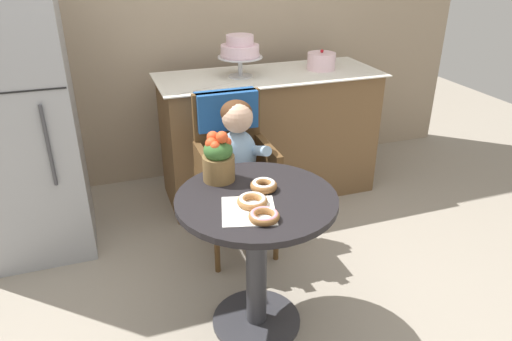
# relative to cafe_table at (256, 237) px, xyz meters

# --- Properties ---
(ground_plane) EXTENTS (8.00, 8.00, 0.00)m
(ground_plane) POSITION_rel_cafe_table_xyz_m (0.00, 0.00, -0.51)
(ground_plane) COLOR gray
(back_wall) EXTENTS (4.80, 0.10, 2.70)m
(back_wall) POSITION_rel_cafe_table_xyz_m (0.00, 1.85, 0.84)
(back_wall) COLOR tan
(back_wall) RESTS_ON ground
(cafe_table) EXTENTS (0.72, 0.72, 0.72)m
(cafe_table) POSITION_rel_cafe_table_xyz_m (0.00, 0.00, 0.00)
(cafe_table) COLOR black
(cafe_table) RESTS_ON ground
(wicker_chair) EXTENTS (0.42, 0.45, 0.95)m
(wicker_chair) POSITION_rel_cafe_table_xyz_m (0.10, 0.73, 0.13)
(wicker_chair) COLOR brown
(wicker_chair) RESTS_ON ground
(seated_child) EXTENTS (0.27, 0.32, 0.73)m
(seated_child) POSITION_rel_cafe_table_xyz_m (0.10, 0.58, 0.17)
(seated_child) COLOR #8CADCC
(seated_child) RESTS_ON ground
(paper_napkin) EXTENTS (0.28, 0.29, 0.00)m
(paper_napkin) POSITION_rel_cafe_table_xyz_m (-0.07, -0.11, 0.21)
(paper_napkin) COLOR white
(paper_napkin) RESTS_ON cafe_table
(donut_front) EXTENTS (0.12, 0.12, 0.04)m
(donut_front) POSITION_rel_cafe_table_xyz_m (0.05, 0.05, 0.23)
(donut_front) COLOR #936033
(donut_front) RESTS_ON cafe_table
(donut_mid) EXTENTS (0.13, 0.13, 0.03)m
(donut_mid) POSITION_rel_cafe_table_xyz_m (-0.03, -0.19, 0.23)
(donut_mid) COLOR #936033
(donut_mid) RESTS_ON cafe_table
(donut_side) EXTENTS (0.13, 0.13, 0.04)m
(donut_side) POSITION_rel_cafe_table_xyz_m (-0.04, -0.06, 0.23)
(donut_side) COLOR #AD7542
(donut_side) RESTS_ON cafe_table
(flower_vase) EXTENTS (0.15, 0.15, 0.25)m
(flower_vase) POSITION_rel_cafe_table_xyz_m (-0.11, 0.21, 0.32)
(flower_vase) COLOR brown
(flower_vase) RESTS_ON cafe_table
(display_counter) EXTENTS (1.56, 0.62, 0.90)m
(display_counter) POSITION_rel_cafe_table_xyz_m (0.55, 1.30, -0.05)
(display_counter) COLOR brown
(display_counter) RESTS_ON ground
(tiered_cake_stand) EXTENTS (0.30, 0.30, 0.28)m
(tiered_cake_stand) POSITION_rel_cafe_table_xyz_m (0.34, 1.30, 0.57)
(tiered_cake_stand) COLOR silver
(tiered_cake_stand) RESTS_ON display_counter
(round_layer_cake) EXTENTS (0.20, 0.20, 0.14)m
(round_layer_cake) POSITION_rel_cafe_table_xyz_m (0.94, 1.31, 0.45)
(round_layer_cake) COLOR silver
(round_layer_cake) RESTS_ON display_counter
(refrigerator) EXTENTS (0.64, 0.63, 1.70)m
(refrigerator) POSITION_rel_cafe_table_xyz_m (-1.05, 1.10, 0.34)
(refrigerator) COLOR #9EA0A5
(refrigerator) RESTS_ON ground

